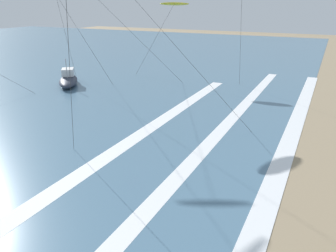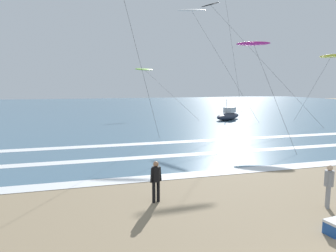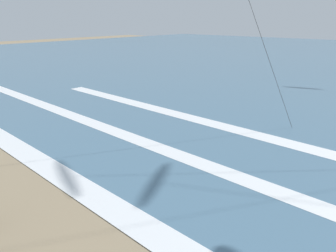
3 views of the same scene
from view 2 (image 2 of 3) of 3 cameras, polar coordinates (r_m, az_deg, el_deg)
The scene contains 13 objects.
ocean_surface at distance 58.97m, azimuth -9.07°, elevation 3.30°, with size 140.00×90.00×0.01m, color slate.
wave_foam_shoreline at distance 15.39m, azimuth 4.50°, elevation -9.07°, with size 54.41×1.01×0.01m, color white.
wave_foam_mid_break at distance 19.52m, azimuth 2.75°, elevation -5.44°, with size 52.29×0.87×0.01m, color white.
wave_foam_outer_break at distance 23.91m, azimuth 2.10°, elevation -2.99°, with size 36.37×1.01×0.01m, color white.
surfer_right_near at distance 11.71m, azimuth -2.27°, elevation -9.67°, with size 0.51×0.32×1.60m.
surfer_background_far at distance 12.61m, azimuth 27.91°, elevation -9.30°, with size 0.36×0.47×1.60m.
kite_white_high_left at distance 36.68m, azimuth 4.45°, elevation 20.71°, with size 9.61×2.92×13.02m.
kite_magenta_high_right at distance 31.36m, azimuth 15.71°, elevation 14.57°, with size 4.48×11.69×8.62m.
kite_black_far_left at distance 43.37m, azimuth 8.06°, elevation 21.45°, with size 8.44×14.68×15.16m.
kite_lime_far_right at distance 46.18m, azimuth -4.46°, elevation 10.50°, with size 6.82×10.33×6.97m.
kite_yellow_distant_high at distance 38.31m, azimuth 28.29°, elevation 11.44°, with size 1.54×5.94×7.79m.
offshore_boat at distance 39.86m, azimuth 11.23°, elevation 1.96°, with size 5.17×4.49×2.70m.
cooler_box at distance 10.85m, azimuth 28.91°, elevation -16.25°, with size 0.67×0.53×0.44m.
Camera 2 is at (-6.63, -3.68, 4.46)m, focal length 32.53 mm.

